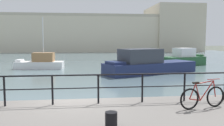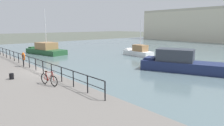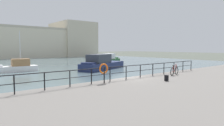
{
  "view_description": "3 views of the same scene",
  "coord_description": "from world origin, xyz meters",
  "px_view_note": "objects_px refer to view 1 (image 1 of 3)",
  "views": [
    {
      "loc": [
        0.45,
        -9.08,
        3.06
      ],
      "look_at": [
        1.98,
        4.36,
        1.75
      ],
      "focal_mm": 37.51,
      "sensor_mm": 36.0,
      "label": 1
    },
    {
      "loc": [
        17.0,
        -7.15,
        4.67
      ],
      "look_at": [
        3.06,
        4.9,
        1.29
      ],
      "focal_mm": 32.55,
      "sensor_mm": 36.0,
      "label": 2
    },
    {
      "loc": [
        -11.37,
        -12.11,
        3.27
      ],
      "look_at": [
        1.43,
        3.7,
        1.69
      ],
      "focal_mm": 31.74,
      "sensor_mm": 36.0,
      "label": 3
    }
  ],
  "objects_px": {
    "parked_bicycle": "(203,97)",
    "harbor_building": "(105,34)",
    "moored_white_yacht": "(147,64)",
    "moored_blue_motorboat": "(40,63)",
    "moored_harbor_tender": "(184,59)",
    "mooring_bollard": "(111,120)"
  },
  "relations": [
    {
      "from": "parked_bicycle",
      "to": "harbor_building",
      "type": "bearing_deg",
      "value": 76.59
    },
    {
      "from": "moored_white_yacht",
      "to": "moored_blue_motorboat",
      "type": "relative_size",
      "value": 1.69
    },
    {
      "from": "moored_blue_motorboat",
      "to": "parked_bicycle",
      "type": "height_order",
      "value": "moored_blue_motorboat"
    },
    {
      "from": "moored_harbor_tender",
      "to": "mooring_bollard",
      "type": "height_order",
      "value": "moored_harbor_tender"
    },
    {
      "from": "moored_harbor_tender",
      "to": "mooring_bollard",
      "type": "bearing_deg",
      "value": -137.32
    },
    {
      "from": "mooring_bollard",
      "to": "moored_harbor_tender",
      "type": "bearing_deg",
      "value": 62.25
    },
    {
      "from": "harbor_building",
      "to": "parked_bicycle",
      "type": "height_order",
      "value": "harbor_building"
    },
    {
      "from": "moored_harbor_tender",
      "to": "mooring_bollard",
      "type": "distance_m",
      "value": 24.37
    },
    {
      "from": "moored_blue_motorboat",
      "to": "moored_harbor_tender",
      "type": "distance_m",
      "value": 16.93
    },
    {
      "from": "moored_blue_motorboat",
      "to": "moored_white_yacht",
      "type": "bearing_deg",
      "value": 157.73
    },
    {
      "from": "moored_blue_motorboat",
      "to": "mooring_bollard",
      "type": "relative_size",
      "value": 12.6
    },
    {
      "from": "parked_bicycle",
      "to": "mooring_bollard",
      "type": "xyz_separation_m",
      "value": [
        -3.26,
        -1.47,
        -0.17
      ]
    },
    {
      "from": "harbor_building",
      "to": "mooring_bollard",
      "type": "height_order",
      "value": "harbor_building"
    },
    {
      "from": "moored_blue_motorboat",
      "to": "harbor_building",
      "type": "bearing_deg",
      "value": -101.13
    },
    {
      "from": "moored_harbor_tender",
      "to": "parked_bicycle",
      "type": "bearing_deg",
      "value": -131.5
    },
    {
      "from": "harbor_building",
      "to": "parked_bicycle",
      "type": "relative_size",
      "value": 36.88
    },
    {
      "from": "harbor_building",
      "to": "moored_blue_motorboat",
      "type": "distance_m",
      "value": 43.02
    },
    {
      "from": "moored_blue_motorboat",
      "to": "moored_harbor_tender",
      "type": "bearing_deg",
      "value": -172.26
    },
    {
      "from": "moored_white_yacht",
      "to": "moored_harbor_tender",
      "type": "distance_m",
      "value": 8.98
    },
    {
      "from": "harbor_building",
      "to": "moored_white_yacht",
      "type": "height_order",
      "value": "harbor_building"
    },
    {
      "from": "moored_white_yacht",
      "to": "moored_blue_motorboat",
      "type": "height_order",
      "value": "moored_blue_motorboat"
    },
    {
      "from": "harbor_building",
      "to": "parked_bicycle",
      "type": "xyz_separation_m",
      "value": [
        -1.63,
        -60.2,
        -3.86
      ]
    }
  ]
}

